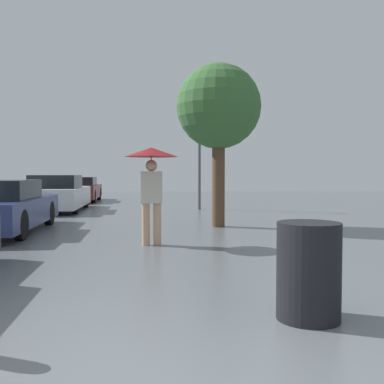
{
  "coord_description": "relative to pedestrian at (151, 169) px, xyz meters",
  "views": [
    {
      "loc": [
        -0.09,
        -2.61,
        1.37
      ],
      "look_at": [
        0.89,
        5.61,
        1.02
      ],
      "focal_mm": 40.0,
      "sensor_mm": 36.0,
      "label": 1
    }
  ],
  "objects": [
    {
      "name": "parked_car_third",
      "position": [
        -3.3,
        8.08,
        -0.84
      ],
      "size": [
        1.87,
        4.53,
        1.33
      ],
      "color": "silver",
      "rests_on": "ground_plane"
    },
    {
      "name": "tree",
      "position": [
        1.79,
        2.69,
        1.6
      ],
      "size": [
        2.18,
        2.18,
        4.2
      ],
      "color": "brown",
      "rests_on": "ground_plane"
    },
    {
      "name": "parked_car_farthest",
      "position": [
        -3.24,
        13.56,
        -0.88
      ],
      "size": [
        1.77,
        4.18,
        1.21
      ],
      "color": "maroon",
      "rests_on": "ground_plane"
    },
    {
      "name": "street_lamp",
      "position": [
        2.02,
        8.06,
        1.26
      ],
      "size": [
        0.25,
        0.25,
        4.59
      ],
      "color": "#515456",
      "rests_on": "ground_plane"
    },
    {
      "name": "pedestrian",
      "position": [
        0.0,
        0.0,
        0.0
      ],
      "size": [
        1.01,
        1.01,
        1.88
      ],
      "color": "tan",
      "rests_on": "ground_plane"
    },
    {
      "name": "trash_bin",
      "position": [
        1.37,
        -4.39,
        -1.0
      ],
      "size": [
        0.6,
        0.6,
        0.92
      ],
      "color": "black",
      "rests_on": "ground_plane"
    },
    {
      "name": "parked_car_second",
      "position": [
        -3.46,
        2.21,
        -0.88
      ],
      "size": [
        1.76,
        4.42,
        1.23
      ],
      "color": "navy",
      "rests_on": "ground_plane"
    }
  ]
}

